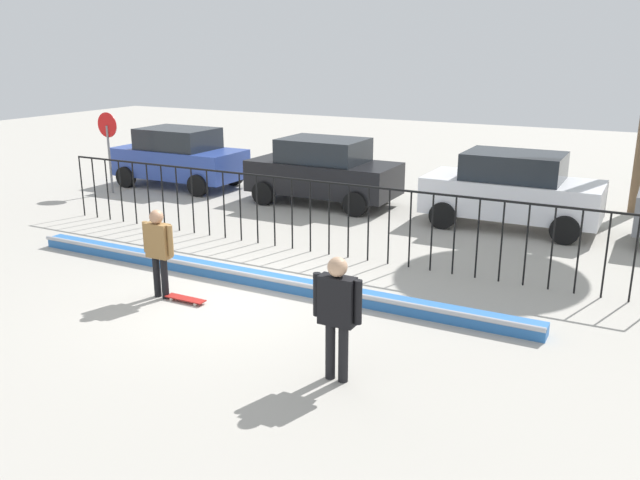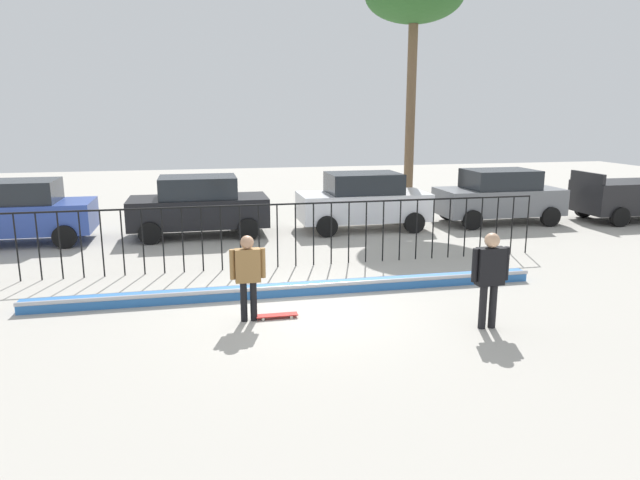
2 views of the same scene
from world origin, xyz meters
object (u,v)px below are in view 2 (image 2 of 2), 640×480
Objects in this scene: parked_car_blue at (17,212)px; parked_car_gray at (499,196)px; parked_car_white at (363,201)px; parked_car_black at (199,206)px; skateboarder at (248,270)px; skateboard at (277,315)px; camera_operator at (490,272)px.

parked_car_blue is 15.70m from parked_car_gray.
parked_car_white and parked_car_gray have the same top height.
parked_car_black and parked_car_white have the same top height.
parked_car_gray is at bearing 3.67° from parked_car_white.
parked_car_gray reaches higher than skateboarder.
skateboard is at bearing -142.62° from parked_car_gray.
skateboard is at bearing 29.61° from camera_operator.
camera_operator is at bearing -1.26° from skateboarder.
parked_car_white is (4.03, 7.91, 0.91)m from skateboard.
parked_car_gray is (15.70, -0.04, 0.00)m from parked_car_blue.
parked_car_black is 5.39m from parked_car_white.
skateboarder is at bearing -56.38° from parked_car_blue.
parked_car_white is (4.57, 7.93, -0.02)m from skateboarder.
parked_car_gray is at bearing 24.02° from skateboard.
skateboarder reaches higher than skateboard.
skateboard is 12.08m from parked_car_gray.
skateboarder is 8.06m from parked_car_black.
parked_car_blue and parked_car_black have the same top height.
parked_car_black is at bearing 175.80° from parked_car_gray.
skateboarder is 9.15m from parked_car_white.
parked_car_blue is at bearing -179.80° from parked_car_black.
camera_operator is 0.41× the size of parked_car_blue.
skateboard is 4.04m from camera_operator.
camera_operator is 10.59m from parked_car_black.
camera_operator is at bearing -89.11° from parked_car_white.
parked_car_blue reaches higher than skateboarder.
camera_operator is at bearing -123.99° from parked_car_gray.
skateboard is at bearing 17.66° from skateboarder.
parked_car_blue is at bearing 175.83° from parked_car_gray.
parked_car_blue is 1.00× the size of parked_car_gray.
parked_car_white is at bearing -4.27° from parked_car_blue.
parked_car_black is (-1.36, 8.00, 0.91)m from skateboard.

